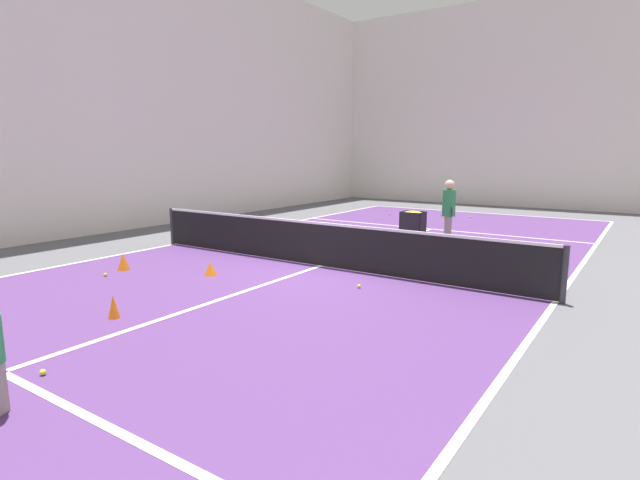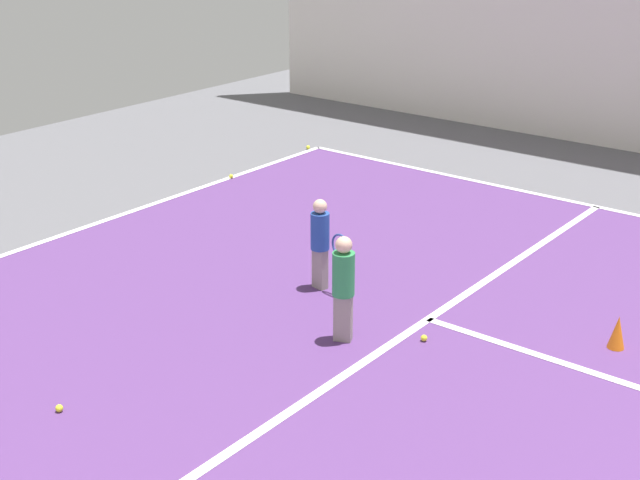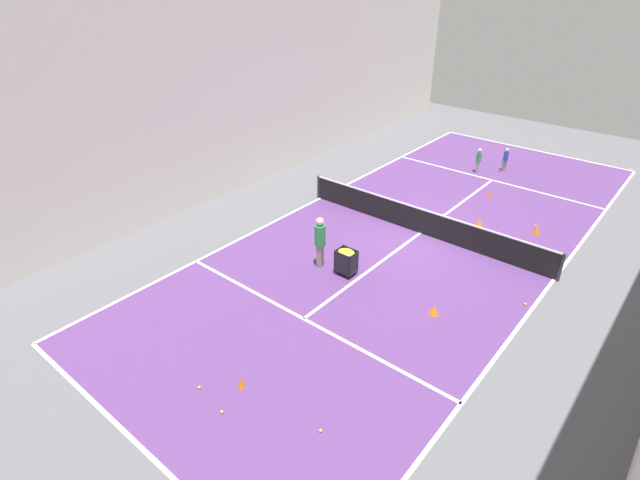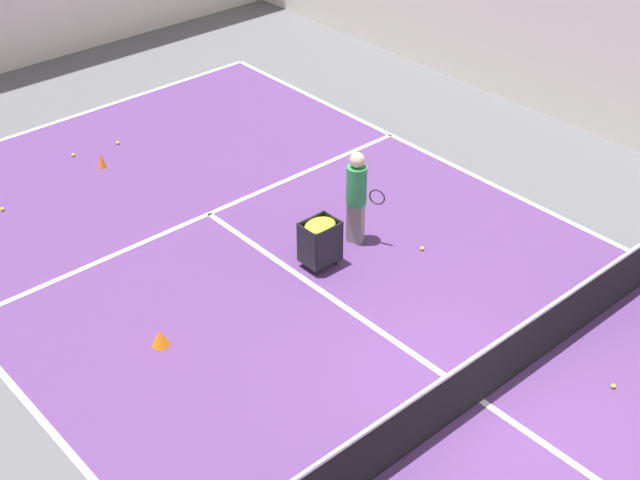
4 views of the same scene
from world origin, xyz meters
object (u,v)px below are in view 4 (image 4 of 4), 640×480
object	(u,v)px
ball_cart	(320,235)
training_cone_1	(102,160)
tennis_net	(485,374)
coach_at_net	(357,192)

from	to	relation	value
ball_cart	training_cone_1	distance (m)	5.40
tennis_net	coach_at_net	xyz separation A→B (m)	(1.38, 3.95, 0.48)
coach_at_net	ball_cart	distance (m)	1.02
tennis_net	training_cone_1	world-z (taller)	tennis_net
tennis_net	training_cone_1	distance (m)	9.13
training_cone_1	coach_at_net	bearing A→B (deg)	-69.40
tennis_net	ball_cart	world-z (taller)	tennis_net
tennis_net	coach_at_net	world-z (taller)	coach_at_net
coach_at_net	training_cone_1	xyz separation A→B (m)	(-1.94, 5.16, -0.83)
training_cone_1	ball_cart	bearing A→B (deg)	-79.22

